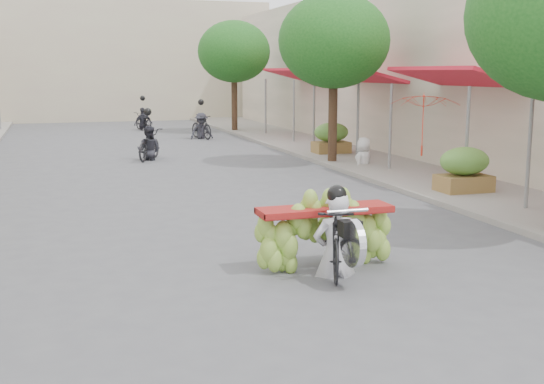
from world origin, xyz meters
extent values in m
plane|color=#505055|center=(0.00, 0.00, 0.00)|extent=(120.00, 120.00, 0.00)
cube|color=gray|center=(7.00, 15.00, 0.06)|extent=(4.00, 60.00, 0.12)
cube|color=beige|center=(12.00, 14.00, 3.00)|extent=(8.00, 40.00, 6.00)
cylinder|color=slate|center=(6.30, 5.90, 1.27)|extent=(0.08, 0.08, 2.55)
cube|color=red|center=(7.12, 10.00, 2.75)|extent=(1.77, 4.20, 0.53)
cylinder|color=slate|center=(6.30, 8.10, 1.27)|extent=(0.08, 0.08, 2.55)
cylinder|color=slate|center=(6.30, 11.90, 1.27)|extent=(0.08, 0.08, 2.55)
cube|color=red|center=(7.12, 16.00, 2.75)|extent=(1.77, 4.20, 0.53)
cylinder|color=slate|center=(6.30, 14.10, 1.27)|extent=(0.08, 0.08, 2.55)
cylinder|color=slate|center=(6.30, 17.90, 1.27)|extent=(0.08, 0.08, 2.55)
cube|color=red|center=(7.12, 22.00, 2.75)|extent=(1.77, 4.20, 0.53)
cylinder|color=slate|center=(6.30, 20.10, 1.27)|extent=(0.08, 0.08, 2.55)
cylinder|color=slate|center=(6.30, 23.90, 1.27)|extent=(0.08, 0.08, 2.55)
cube|color=#BBAF94|center=(0.00, 38.00, 3.50)|extent=(20.00, 6.00, 7.00)
cylinder|color=#3A2719|center=(5.40, 14.00, 1.60)|extent=(0.28, 0.28, 3.20)
ellipsoid|color=#1F5D1B|center=(5.40, 14.00, 3.80)|extent=(3.40, 3.40, 2.90)
cylinder|color=#3A2719|center=(5.40, 26.00, 1.60)|extent=(0.28, 0.28, 3.20)
ellipsoid|color=#1F5D1B|center=(5.40, 26.00, 3.80)|extent=(3.40, 3.40, 2.90)
cube|color=olive|center=(6.20, 8.00, 0.37)|extent=(1.20, 0.80, 0.50)
ellipsoid|color=#568F35|center=(6.20, 8.00, 0.95)|extent=(1.20, 0.88, 0.66)
cube|color=olive|center=(6.20, 16.00, 0.37)|extent=(1.20, 0.80, 0.50)
ellipsoid|color=#568F35|center=(6.20, 16.00, 0.95)|extent=(1.20, 0.88, 0.66)
imported|color=black|center=(0.87, 3.18, 0.52)|extent=(1.06, 1.84, 1.04)
cylinder|color=silver|center=(0.87, 2.53, 0.62)|extent=(0.10, 0.66, 0.66)
cube|color=black|center=(0.87, 2.63, 0.80)|extent=(0.28, 0.22, 0.22)
cylinder|color=silver|center=(0.87, 2.73, 1.02)|extent=(0.60, 0.05, 0.05)
cube|color=maroon|center=(0.87, 3.53, 0.88)|extent=(2.01, 0.55, 0.10)
imported|color=silver|center=(0.87, 3.13, 1.21)|extent=(0.66, 0.49, 1.82)
sphere|color=black|center=(0.87, 3.10, 2.09)|extent=(0.28, 0.28, 0.28)
imported|color=red|center=(5.82, 9.24, 2.39)|extent=(1.98, 1.98, 1.58)
imported|color=silver|center=(6.09, 13.17, 0.92)|extent=(0.91, 0.85, 1.59)
imported|color=black|center=(0.09, 16.95, 0.50)|extent=(1.38, 1.89, 1.00)
imported|color=#2A2A33|center=(0.09, 16.95, 1.12)|extent=(0.92, 0.78, 1.65)
sphere|color=black|center=(0.09, 16.95, 1.58)|extent=(0.26, 0.26, 0.26)
imported|color=black|center=(3.23, 23.38, 0.53)|extent=(0.97, 1.88, 1.06)
imported|color=#2A2A33|center=(3.23, 23.38, 1.12)|extent=(1.16, 0.81, 1.65)
sphere|color=black|center=(3.23, 23.38, 1.58)|extent=(0.26, 0.26, 0.26)
imported|color=black|center=(1.40, 28.57, 0.44)|extent=(1.04, 1.66, 0.88)
imported|color=#2A2A33|center=(1.40, 28.57, 1.12)|extent=(1.09, 0.82, 1.65)
sphere|color=black|center=(1.40, 28.57, 1.58)|extent=(0.26, 0.26, 0.26)
camera|label=1|loc=(-2.87, -5.58, 2.89)|focal=45.00mm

